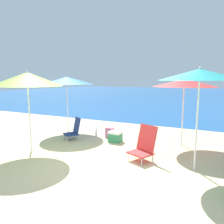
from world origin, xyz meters
name	(u,v)px	position (x,y,z in m)	size (l,w,h in m)	color
ground_plane	(98,171)	(0.00, 0.00, 0.00)	(60.00, 60.00, 0.00)	#D1BA89
sea_water	(201,95)	(0.00, 24.90, 0.00)	(60.00, 40.00, 0.01)	#1E5699
beach_umbrella_lime	(27,79)	(-2.23, 0.30, 1.91)	(1.78, 1.78, 2.12)	white
beach_umbrella_red	(184,83)	(1.27, 2.67, 1.80)	(1.77, 1.77, 1.96)	white
beach_umbrella_blue	(67,81)	(-2.75, 2.55, 1.85)	(1.93, 1.93, 2.03)	white
beach_umbrella_teal	(200,75)	(1.81, 0.96, 2.00)	(1.66, 1.66, 2.16)	white
beach_chair_red	(144,144)	(0.67, 1.05, 0.38)	(0.68, 0.69, 0.83)	silver
beach_chair_navy	(74,129)	(-1.89, 1.76, 0.32)	(0.61, 0.62, 0.70)	silver
backpack_pink	(110,133)	(-0.99, 2.46, 0.16)	(0.25, 0.20, 0.33)	pink
water_bottle	(96,134)	(-1.40, 2.31, 0.11)	(0.07, 0.07, 0.27)	silver
cooler_box	(115,137)	(-0.61, 2.11, 0.16)	(0.37, 0.33, 0.32)	#338C59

